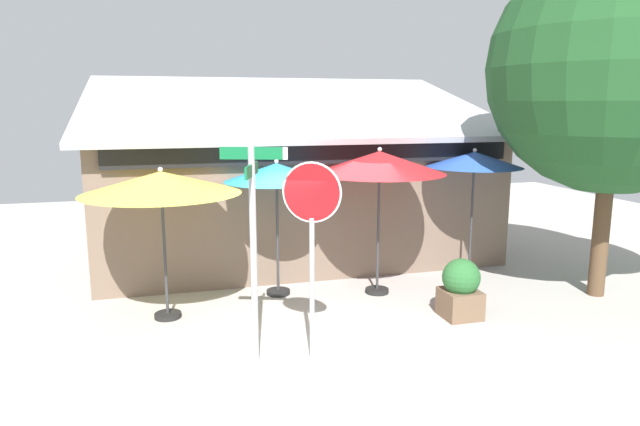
# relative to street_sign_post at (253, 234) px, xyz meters

# --- Properties ---
(ground_plane) EXTENTS (28.00, 28.00, 0.10)m
(ground_plane) POSITION_rel_street_sign_post_xyz_m (1.43, 1.06, -1.86)
(ground_plane) COLOR #ADA8A0
(cafe_building) EXTENTS (9.06, 5.53, 4.21)m
(cafe_building) POSITION_rel_street_sign_post_xyz_m (1.82, 5.74, -0.24)
(cafe_building) COLOR #705B4C
(cafe_building) RESTS_ON ground
(street_sign_post) EXTENTS (0.84, 0.79, 2.98)m
(street_sign_post) POSITION_rel_street_sign_post_xyz_m (0.00, 0.00, 0.00)
(street_sign_post) COLOR #A8AAB2
(street_sign_post) RESTS_ON ground
(stop_sign) EXTENTS (0.71, 0.43, 2.76)m
(stop_sign) POSITION_rel_street_sign_post_xyz_m (0.78, -0.08, 0.13)
(stop_sign) COLOR #A8AAB2
(stop_sign) RESTS_ON ground
(patio_umbrella_mustard_left) EXTENTS (2.55, 2.55, 2.52)m
(patio_umbrella_mustard_left) POSITION_rel_street_sign_post_xyz_m (-1.14, 2.05, 0.44)
(patio_umbrella_mustard_left) COLOR black
(patio_umbrella_mustard_left) RESTS_ON ground
(patio_umbrella_teal_center) EXTENTS (1.91, 1.91, 2.53)m
(patio_umbrella_teal_center) POSITION_rel_street_sign_post_xyz_m (0.87, 2.73, 0.45)
(patio_umbrella_teal_center) COLOR black
(patio_umbrella_teal_center) RESTS_ON ground
(patio_umbrella_crimson_right) EXTENTS (2.42, 2.42, 2.74)m
(patio_umbrella_crimson_right) POSITION_rel_street_sign_post_xyz_m (2.68, 2.31, 0.63)
(patio_umbrella_crimson_right) COLOR black
(patio_umbrella_crimson_right) RESTS_ON ground
(patio_umbrella_royal_blue_far_right) EXTENTS (1.91, 1.91, 2.65)m
(patio_umbrella_royal_blue_far_right) POSITION_rel_street_sign_post_xyz_m (4.87, 2.74, 0.57)
(patio_umbrella_royal_blue_far_right) COLOR black
(patio_umbrella_royal_blue_far_right) RESTS_ON ground
(shade_tree) EXTENTS (4.79, 4.40, 6.32)m
(shade_tree) POSITION_rel_street_sign_post_xyz_m (6.81, 0.99, 2.21)
(shade_tree) COLOR brown
(shade_tree) RESTS_ON ground
(sidewalk_planter) EXTENTS (0.63, 0.63, 1.00)m
(sidewalk_planter) POSITION_rel_street_sign_post_xyz_m (3.55, 0.76, -1.31)
(sidewalk_planter) COLOR brown
(sidewalk_planter) RESTS_ON ground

